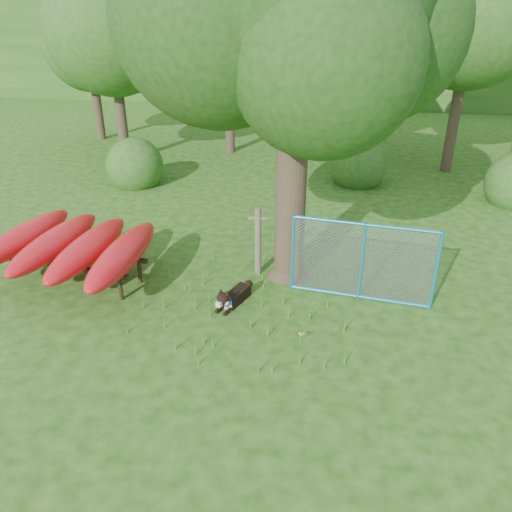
% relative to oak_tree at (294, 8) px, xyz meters
% --- Properties ---
extents(ground, '(80.00, 80.00, 0.00)m').
position_rel_oak_tree_xyz_m(ground, '(-0.61, -2.44, -5.13)').
color(ground, '#204D0F').
rests_on(ground, ground).
extents(oak_tree, '(6.03, 5.25, 7.69)m').
position_rel_oak_tree_xyz_m(oak_tree, '(0.00, 0.00, 0.00)').
color(oak_tree, '#3D2E21').
rests_on(oak_tree, ground).
extents(wooden_post, '(0.41, 0.16, 1.49)m').
position_rel_oak_tree_xyz_m(wooden_post, '(-0.61, -0.06, -4.34)').
color(wooden_post, brown).
rests_on(wooden_post, ground).
extents(kayak_rack, '(3.27, 3.41, 1.05)m').
position_rel_oak_tree_xyz_m(kayak_rack, '(-4.27, -1.14, -4.32)').
color(kayak_rack, black).
rests_on(kayak_rack, ground).
extents(husky_dog, '(0.55, 1.05, 0.49)m').
position_rel_oak_tree_xyz_m(husky_dog, '(-0.84, -1.45, -4.95)').
color(husky_dog, black).
rests_on(husky_dog, ground).
extents(fence_section, '(2.76, 0.33, 2.69)m').
position_rel_oak_tree_xyz_m(fence_section, '(1.53, -0.72, -4.32)').
color(fence_section, '#2897BC').
rests_on(fence_section, ground).
extents(wildflower_clump, '(0.10, 0.10, 0.21)m').
position_rel_oak_tree_xyz_m(wildflower_clump, '(0.60, -2.39, -4.96)').
color(wildflower_clump, '#50892D').
rests_on(wildflower_clump, ground).
extents(bg_tree_a, '(4.40, 4.40, 6.70)m').
position_rel_oak_tree_xyz_m(bg_tree_a, '(-7.11, 7.56, -0.64)').
color(bg_tree_a, '#3D2E21').
rests_on(bg_tree_a, ground).
extents(bg_tree_c, '(4.00, 4.00, 6.12)m').
position_rel_oak_tree_xyz_m(bg_tree_c, '(0.89, 10.56, -1.02)').
color(bg_tree_c, '#3D2E21').
rests_on(bg_tree_c, ground).
extents(bg_tree_d, '(4.80, 4.80, 7.50)m').
position_rel_oak_tree_xyz_m(bg_tree_d, '(4.39, 8.56, -0.04)').
color(bg_tree_d, '#3D2E21').
rests_on(bg_tree_d, ground).
extents(bg_tree_f, '(3.60, 3.60, 5.55)m').
position_rel_oak_tree_xyz_m(bg_tree_f, '(-9.61, 10.56, -1.40)').
color(bg_tree_f, '#3D2E21').
rests_on(bg_tree_f, ground).
extents(shrub_left, '(1.80, 1.80, 1.80)m').
position_rel_oak_tree_xyz_m(shrub_left, '(-5.61, 5.06, -5.13)').
color(shrub_left, '#28581C').
rests_on(shrub_left, ground).
extents(shrub_mid, '(1.80, 1.80, 1.80)m').
position_rel_oak_tree_xyz_m(shrub_mid, '(1.39, 6.56, -5.13)').
color(shrub_mid, '#28581C').
rests_on(shrub_mid, ground).
extents(wooded_hillside, '(80.00, 12.00, 6.00)m').
position_rel_oak_tree_xyz_m(wooded_hillside, '(-0.61, 25.56, -2.13)').
color(wooded_hillside, '#28581C').
rests_on(wooded_hillside, ground).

